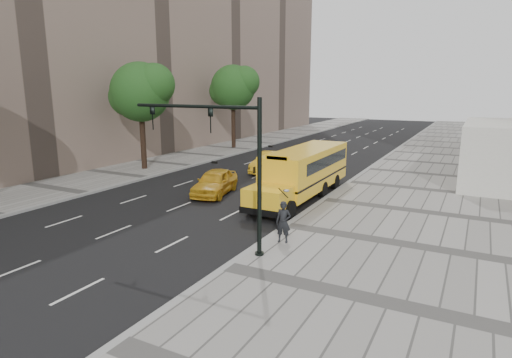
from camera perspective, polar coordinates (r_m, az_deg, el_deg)
The scene contains 12 objects.
ground at distance 28.61m, azimuth -2.47°, elevation -1.55°, with size 140.00×140.00×0.00m, color black.
sidewalk_museum at distance 24.99m, azimuth 22.12°, elevation -4.30°, with size 12.00×140.00×0.15m, color gray.
sidewalk_far at distance 35.32m, azimuth -18.08°, elevation 0.61°, with size 6.00×140.00×0.15m, color gray.
curb_museum at distance 26.18m, azimuth 8.97°, elevation -2.82°, with size 0.30×140.00×0.15m, color gray.
curb_far at distance 33.26m, azimuth -14.46°, elevation 0.14°, with size 0.30×140.00×0.15m, color gray.
tree_b at distance 36.15m, azimuth -15.06°, elevation 11.20°, with size 5.36×4.76×8.78m.
tree_c at distance 47.87m, azimuth -2.99°, elevation 12.15°, with size 5.48×4.87×9.20m.
school_bus at distance 26.91m, azimuth 6.53°, elevation 1.35°, with size 2.96×11.56×3.19m.
taxi_near at distance 27.53m, azimuth -5.50°, elevation -0.40°, with size 1.92×4.76×1.62m, color gold.
taxi_far at distance 34.59m, azimuth 1.94°, elevation 2.24°, with size 1.75×5.01×1.65m, color gold.
pedestrian at distance 18.58m, azimuth 3.66°, elevation -5.75°, with size 0.66×0.44×1.82m, color black.
traffic_signal at distance 17.12m, azimuth -3.72°, elevation 3.15°, with size 6.18×0.36×6.40m.
Camera 1 is at (14.04, -24.00, 6.75)m, focal length 30.00 mm.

